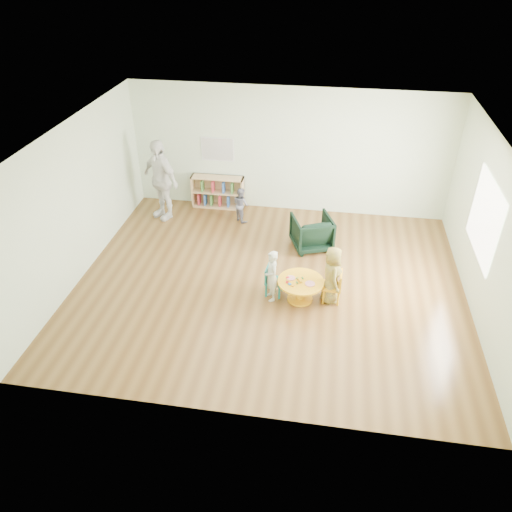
# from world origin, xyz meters

# --- Properties ---
(room) EXTENTS (7.10, 7.00, 2.80)m
(room) POSITION_xyz_m (0.01, 0.00, 1.89)
(room) COLOR brown
(room) RESTS_ON ground
(activity_table) EXTENTS (0.80, 0.80, 0.45)m
(activity_table) POSITION_xyz_m (0.59, -0.38, 0.28)
(activity_table) COLOR #F0A814
(activity_table) RESTS_ON ground
(kid_chair_left) EXTENTS (0.32, 0.32, 0.55)m
(kid_chair_left) POSITION_xyz_m (0.08, -0.29, 0.30)
(kid_chair_left) COLOR #167B74
(kid_chair_left) RESTS_ON ground
(kid_chair_right) EXTENTS (0.33, 0.33, 0.59)m
(kid_chair_right) POSITION_xyz_m (1.17, -0.31, 0.32)
(kid_chair_right) COLOR #F0A814
(kid_chair_right) RESTS_ON ground
(bookshelf) EXTENTS (1.20, 0.30, 0.75)m
(bookshelf) POSITION_xyz_m (-1.61, 2.86, 0.37)
(bookshelf) COLOR tan
(bookshelf) RESTS_ON ground
(alphabet_poster) EXTENTS (0.74, 0.01, 0.54)m
(alphabet_poster) POSITION_xyz_m (-1.60, 2.98, 1.35)
(alphabet_poster) COLOR white
(alphabet_poster) RESTS_ON ground
(armchair) EXTENTS (0.96, 0.98, 0.69)m
(armchair) POSITION_xyz_m (0.66, 1.39, 0.35)
(armchair) COLOR black
(armchair) RESTS_ON ground
(child_left) EXTENTS (0.35, 0.41, 0.96)m
(child_left) POSITION_xyz_m (0.09, -0.43, 0.48)
(child_left) COLOR silver
(child_left) RESTS_ON ground
(child_right) EXTENTS (0.45, 0.58, 1.06)m
(child_right) POSITION_xyz_m (1.10, -0.30, 0.53)
(child_right) COLOR gold
(child_right) RESTS_ON ground
(toddler) EXTENTS (0.48, 0.48, 0.78)m
(toddler) POSITION_xyz_m (-0.95, 2.27, 0.39)
(toddler) COLOR #17173B
(toddler) RESTS_ON ground
(adult_caretaker) EXTENTS (1.12, 0.94, 1.80)m
(adult_caretaker) POSITION_xyz_m (-2.71, 2.18, 0.90)
(adult_caretaker) COLOR white
(adult_caretaker) RESTS_ON ground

